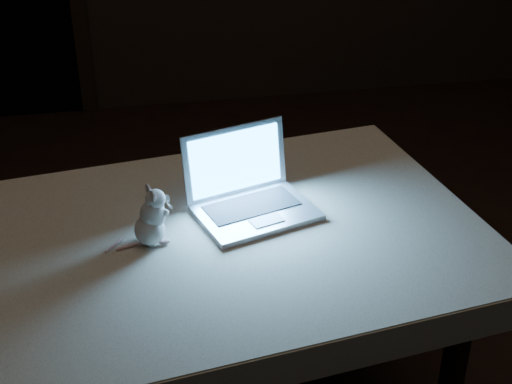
{
  "coord_description": "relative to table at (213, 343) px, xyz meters",
  "views": [
    {
      "loc": [
        -0.41,
        -1.57,
        1.71
      ],
      "look_at": [
        -0.1,
        0.05,
        0.77
      ],
      "focal_mm": 52.0,
      "sensor_mm": 36.0,
      "label": 1
    }
  ],
  "objects": [
    {
      "name": "table",
      "position": [
        0.0,
        0.0,
        0.0
      ],
      "size": [
        1.39,
        1.0,
        0.69
      ],
      "primitive_type": null,
      "rotation": [
        0.0,
        0.0,
        0.14
      ],
      "color": "black",
      "rests_on": "floor"
    },
    {
      "name": "tablecloth",
      "position": [
        -0.09,
        0.05,
        0.31
      ],
      "size": [
        1.43,
        0.99,
        0.09
      ],
      "primitive_type": null,
      "rotation": [
        0.0,
        0.0,
        0.05
      ],
      "color": "beige",
      "rests_on": "table"
    },
    {
      "name": "plush_mouse",
      "position": [
        -0.15,
        -0.01,
        0.43
      ],
      "size": [
        0.12,
        0.12,
        0.15
      ],
      "primitive_type": null,
      "rotation": [
        0.0,
        0.0,
        0.11
      ],
      "color": "silver",
      "rests_on": "tablecloth"
    },
    {
      "name": "laptop",
      "position": [
        0.13,
        0.07,
        0.45
      ],
      "size": [
        0.36,
        0.33,
        0.2
      ],
      "primitive_type": null,
      "rotation": [
        0.0,
        0.0,
        0.29
      ],
      "color": "silver",
      "rests_on": "tablecloth"
    }
  ]
}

